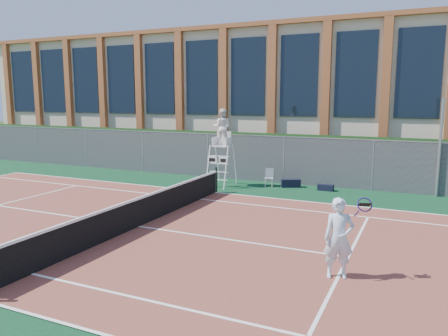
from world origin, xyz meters
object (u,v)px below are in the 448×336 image
at_px(steel_pole, 440,148).
at_px(plastic_chair, 269,176).
at_px(tennis_player, 339,238).
at_px(umpire_chair, 222,129).

xyz_separation_m(steel_pole, plastic_chair, (-6.93, -0.86, -1.51)).
distance_m(steel_pole, tennis_player, 10.35).
height_order(plastic_chair, tennis_player, tennis_player).
distance_m(umpire_chair, plastic_chair, 3.03).
height_order(umpire_chair, plastic_chair, umpire_chair).
bearing_deg(plastic_chair, steel_pole, 7.07).
xyz_separation_m(steel_pole, tennis_player, (-2.16, -10.07, -1.06)).
xyz_separation_m(plastic_chair, tennis_player, (4.77, -9.21, 0.45)).
bearing_deg(steel_pole, umpire_chair, -169.53).
height_order(steel_pole, plastic_chair, steel_pole).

